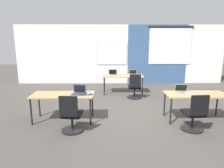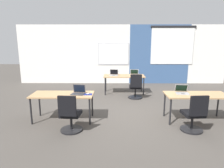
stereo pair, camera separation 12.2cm
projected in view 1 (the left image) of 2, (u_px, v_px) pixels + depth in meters
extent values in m
plane|color=#47423D|center=(127.00, 112.00, 6.04)|extent=(24.00, 24.00, 0.00)
cube|color=silver|center=(120.00, 55.00, 9.84)|extent=(10.00, 0.20, 2.80)
cube|color=#385684|center=(157.00, 55.00, 9.76)|extent=(2.85, 0.01, 2.80)
cube|color=#B7B7BC|center=(112.00, 54.00, 9.72)|extent=(1.48, 0.02, 1.04)
cube|color=white|center=(112.00, 54.00, 9.72)|extent=(1.40, 0.02, 0.96)
cube|color=white|center=(170.00, 46.00, 9.66)|extent=(2.00, 0.02, 1.70)
cylinder|color=black|center=(171.00, 27.00, 9.47)|extent=(2.10, 0.10, 0.10)
cube|color=tan|center=(63.00, 95.00, 5.28)|extent=(1.60, 0.70, 0.04)
cylinder|color=black|center=(31.00, 112.00, 5.06)|extent=(0.04, 0.04, 0.68)
cylinder|color=black|center=(90.00, 112.00, 5.08)|extent=(0.04, 0.04, 0.68)
cylinder|color=black|center=(39.00, 105.00, 5.65)|extent=(0.04, 0.04, 0.68)
cylinder|color=black|center=(92.00, 104.00, 5.66)|extent=(0.04, 0.04, 0.68)
cube|color=tan|center=(196.00, 94.00, 5.33)|extent=(1.60, 0.70, 0.04)
cylinder|color=black|center=(171.00, 111.00, 5.10)|extent=(0.04, 0.04, 0.68)
cylinder|color=black|center=(164.00, 104.00, 5.69)|extent=(0.04, 0.04, 0.68)
cylinder|color=black|center=(217.00, 104.00, 5.70)|extent=(0.04, 0.04, 0.68)
cube|color=tan|center=(123.00, 76.00, 8.04)|extent=(1.60, 0.70, 0.04)
cylinder|color=black|center=(104.00, 86.00, 7.82)|extent=(0.04, 0.04, 0.68)
cylinder|color=black|center=(142.00, 86.00, 7.83)|extent=(0.04, 0.04, 0.68)
cylinder|color=black|center=(104.00, 83.00, 8.40)|extent=(0.04, 0.04, 0.68)
cylinder|color=black|center=(140.00, 83.00, 8.42)|extent=(0.04, 0.04, 0.68)
cube|color=silver|center=(133.00, 75.00, 8.07)|extent=(0.34, 0.25, 0.02)
cube|color=#4C4C4F|center=(133.00, 75.00, 8.02)|extent=(0.09, 0.06, 0.00)
cube|color=silver|center=(133.00, 72.00, 8.20)|extent=(0.33, 0.11, 0.21)
cube|color=black|center=(133.00, 72.00, 8.20)|extent=(0.30, 0.09, 0.18)
ellipsoid|color=#B2B2B7|center=(139.00, 75.00, 8.05)|extent=(0.07, 0.11, 0.03)
cylinder|color=black|center=(134.00, 97.00, 7.51)|extent=(0.52, 0.52, 0.04)
cylinder|color=black|center=(134.00, 92.00, 7.47)|extent=(0.06, 0.06, 0.34)
cube|color=black|center=(134.00, 87.00, 7.43)|extent=(0.46, 0.46, 0.08)
cube|color=black|center=(135.00, 81.00, 7.13)|extent=(0.40, 0.08, 0.46)
sphere|color=black|center=(134.00, 95.00, 7.74)|extent=(0.04, 0.04, 0.04)
sphere|color=black|center=(140.00, 98.00, 7.44)|extent=(0.04, 0.04, 0.04)
sphere|color=black|center=(128.00, 98.00, 7.45)|extent=(0.04, 0.04, 0.04)
cube|color=#333338|center=(78.00, 94.00, 5.24)|extent=(0.36, 0.28, 0.02)
cube|color=#4C4C4F|center=(77.00, 94.00, 5.19)|extent=(0.10, 0.07, 0.00)
cube|color=#333338|center=(80.00, 89.00, 5.34)|extent=(0.33, 0.10, 0.22)
cube|color=black|center=(80.00, 89.00, 5.34)|extent=(0.30, 0.09, 0.19)
cube|color=navy|center=(88.00, 94.00, 5.24)|extent=(0.22, 0.19, 0.00)
ellipsoid|color=silver|center=(88.00, 94.00, 5.24)|extent=(0.09, 0.11, 0.03)
cylinder|color=black|center=(73.00, 130.00, 4.79)|extent=(0.52, 0.52, 0.04)
cylinder|color=black|center=(72.00, 123.00, 4.75)|extent=(0.06, 0.06, 0.34)
cube|color=black|center=(72.00, 114.00, 4.71)|extent=(0.47, 0.47, 0.08)
cube|color=black|center=(68.00, 106.00, 4.40)|extent=(0.40, 0.09, 0.46)
sphere|color=black|center=(75.00, 126.00, 5.02)|extent=(0.04, 0.04, 0.04)
sphere|color=black|center=(81.00, 132.00, 4.71)|extent=(0.04, 0.04, 0.04)
sphere|color=black|center=(62.00, 131.00, 4.74)|extent=(0.04, 0.04, 0.04)
cube|color=#9E9EA3|center=(113.00, 75.00, 8.00)|extent=(0.35, 0.26, 0.02)
cube|color=#4C4C4F|center=(112.00, 75.00, 7.94)|extent=(0.10, 0.07, 0.00)
cube|color=#9E9EA3|center=(113.00, 72.00, 8.11)|extent=(0.33, 0.09, 0.22)
cube|color=black|center=(113.00, 72.00, 8.10)|extent=(0.30, 0.08, 0.19)
cube|color=#9E9EA3|center=(182.00, 93.00, 5.35)|extent=(0.35, 0.26, 0.02)
cube|color=#4C4C4F|center=(183.00, 93.00, 5.29)|extent=(0.09, 0.07, 0.00)
cube|color=#9E9EA3|center=(181.00, 88.00, 5.48)|extent=(0.34, 0.12, 0.20)
cube|color=black|center=(181.00, 88.00, 5.47)|extent=(0.30, 0.10, 0.18)
cylinder|color=black|center=(192.00, 129.00, 4.86)|extent=(0.52, 0.52, 0.04)
cylinder|color=black|center=(192.00, 121.00, 4.82)|extent=(0.06, 0.06, 0.34)
cube|color=black|center=(193.00, 113.00, 4.77)|extent=(0.48, 0.48, 0.08)
cube|color=black|center=(200.00, 105.00, 4.47)|extent=(0.40, 0.09, 0.46)
sphere|color=black|center=(187.00, 125.00, 5.09)|extent=(0.04, 0.04, 0.04)
sphere|color=black|center=(202.00, 130.00, 4.81)|extent=(0.04, 0.04, 0.04)
sphere|color=black|center=(184.00, 130.00, 4.77)|extent=(0.04, 0.04, 0.04)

